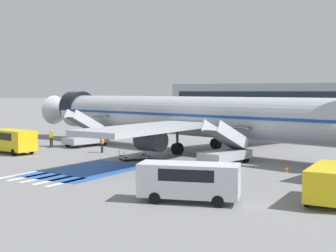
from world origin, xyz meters
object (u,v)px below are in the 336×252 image
at_px(service_van_0, 189,179).
at_px(service_van_1, 330,181).
at_px(ground_crew_1, 51,137).
at_px(traffic_cone_2, 287,169).
at_px(service_van_2, 13,139).
at_px(fuel_tanker, 313,125).
at_px(airliner, 189,116).
at_px(baggage_cart, 135,157).
at_px(boarding_stairs_forward, 86,137).
at_px(ground_crew_0, 102,142).
at_px(traffic_cone_0, 30,141).
at_px(boarding_stairs_aft, 226,152).

height_order(service_van_0, service_van_1, service_van_0).
distance_m(ground_crew_1, traffic_cone_2, 26.99).
bearing_deg(service_van_2, fuel_tanker, 154.28).
relative_size(airliner, service_van_2, 9.08).
xyz_separation_m(airliner, service_van_0, (10.71, -18.95, -2.22)).
xyz_separation_m(fuel_tanker, service_van_1, (10.20, -35.07, -0.46)).
xyz_separation_m(airliner, service_van_2, (-13.22, -10.69, -2.14)).
bearing_deg(baggage_cart, fuel_tanker, 108.75).
bearing_deg(airliner, service_van_0, -140.54).
xyz_separation_m(boarding_stairs_forward, service_van_1, (28.44, -12.52, 0.19)).
xyz_separation_m(ground_crew_0, traffic_cone_0, (-11.57, 1.35, -0.77)).
bearing_deg(boarding_stairs_aft, service_van_1, -31.80).
distance_m(service_van_2, ground_crew_0, 8.42).
height_order(service_van_1, traffic_cone_0, service_van_1).
distance_m(fuel_tanker, service_van_1, 36.53).
bearing_deg(service_van_0, ground_crew_1, 41.20).
bearing_deg(baggage_cart, boarding_stairs_aft, 51.04).
relative_size(airliner, ground_crew_0, 25.17).
bearing_deg(traffic_cone_2, fuel_tanker, 101.07).
bearing_deg(traffic_cone_2, baggage_cart, -175.75).
bearing_deg(traffic_cone_0, baggage_cart, -11.69).
relative_size(boarding_stairs_aft, service_van_1, 1.13).
xyz_separation_m(boarding_stairs_forward, ground_crew_0, (4.93, -3.25, 0.08)).
bearing_deg(traffic_cone_2, ground_crew_0, 176.29).
distance_m(boarding_stairs_forward, boarding_stairs_aft, 18.26).
relative_size(service_van_0, service_van_1, 1.17).
relative_size(service_van_2, traffic_cone_2, 10.49).
bearing_deg(airliner, boarding_stairs_forward, 112.86).
height_order(boarding_stairs_forward, service_van_0, boarding_stairs_forward).
bearing_deg(service_van_0, traffic_cone_2, -26.42).
relative_size(service_van_0, ground_crew_0, 3.07).
distance_m(service_van_0, baggage_cart, 15.95).
bearing_deg(ground_crew_0, service_van_0, -137.90).
relative_size(baggage_cart, ground_crew_1, 1.68).
height_order(boarding_stairs_aft, traffic_cone_2, boarding_stairs_aft).
distance_m(service_van_0, traffic_cone_0, 32.09).
xyz_separation_m(airliner, baggage_cart, (-0.85, -8.01, -3.22)).
distance_m(baggage_cart, ground_crew_0, 5.97).
bearing_deg(ground_crew_0, traffic_cone_0, 72.99).
xyz_separation_m(boarding_stairs_forward, traffic_cone_0, (-6.64, -1.90, -0.69)).
xyz_separation_m(boarding_stairs_aft, fuel_tanker, (0.26, 25.72, 0.70)).
bearing_deg(fuel_tanker, baggage_cart, -20.57).
height_order(service_van_1, ground_crew_1, service_van_1).
bearing_deg(baggage_cart, service_van_0, -9.08).
relative_size(airliner, boarding_stairs_aft, 8.50).
bearing_deg(boarding_stairs_forward, service_van_2, -93.45).
bearing_deg(service_van_2, traffic_cone_2, 105.80).
xyz_separation_m(service_van_0, service_van_2, (-23.93, 8.26, 0.08)).
bearing_deg(traffic_cone_0, ground_crew_0, -6.66).
distance_m(boarding_stairs_forward, ground_crew_1, 3.83).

